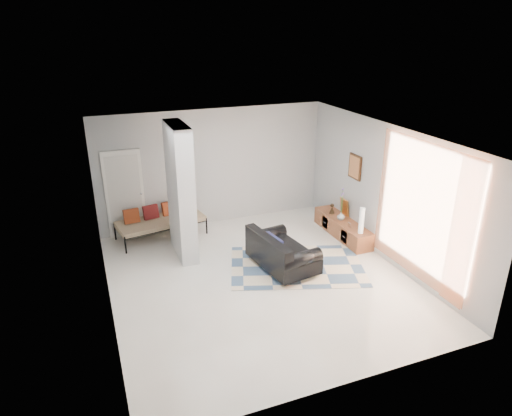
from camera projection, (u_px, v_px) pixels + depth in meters
name	position (u px, v px, depth m)	size (l,w,h in m)	color
floor	(259.00, 279.00, 8.82)	(6.00, 6.00, 0.00)	beige
ceiling	(260.00, 137.00, 7.77)	(6.00, 6.00, 0.00)	white
wall_back	(213.00, 168.00, 10.88)	(6.00, 6.00, 0.00)	#ACAFB1
wall_front	(348.00, 298.00, 5.70)	(6.00, 6.00, 0.00)	#ACAFB1
wall_left	(102.00, 236.00, 7.36)	(6.00, 6.00, 0.00)	#ACAFB1
wall_right	(386.00, 194.00, 9.22)	(6.00, 6.00, 0.00)	#ACAFB1
partition_column	(181.00, 192.00, 9.30)	(0.35, 1.20, 2.80)	silver
hallway_door	(125.00, 194.00, 10.28)	(0.85, 0.06, 2.04)	white
curtain	(421.00, 212.00, 8.18)	(2.55, 2.55, 0.00)	#FB7F42
wall_art	(355.00, 167.00, 10.08)	(0.04, 0.45, 0.55)	#3C2210
media_console	(342.00, 228.00, 10.56)	(0.45, 1.90, 0.80)	brown
loveseat	(280.00, 253.00, 9.08)	(1.10, 1.64, 0.76)	silver
daybed	(159.00, 220.00, 10.44)	(2.07, 1.16, 0.77)	black
area_rug	(297.00, 266.00, 9.29)	(2.66, 1.77, 0.01)	beige
cylinder_lamp	(362.00, 221.00, 9.73)	(0.11, 0.11, 0.57)	white
bronze_figurine	(332.00, 209.00, 10.79)	(0.12, 0.12, 0.25)	#2E2214
vase	(341.00, 216.00, 10.46)	(0.18, 0.18, 0.18)	silver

